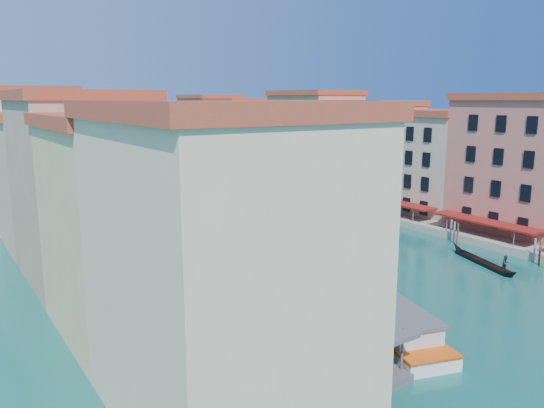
{
  "coord_description": "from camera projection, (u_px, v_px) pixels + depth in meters",
  "views": [
    {
      "loc": [
        -40.02,
        -18.32,
        19.05
      ],
      "look_at": [
        -0.59,
        41.02,
        5.03
      ],
      "focal_mm": 35.0,
      "sensor_mm": 36.0,
      "label": 1
    }
  ],
  "objects": [
    {
      "name": "motorboat_far",
      "position": [
        178.0,
        185.0,
        116.95
      ],
      "size": [
        3.99,
        6.79,
        1.34
      ],
      "rotation": [
        0.0,
        0.0,
        0.32
      ],
      "color": "silver",
      "rests_on": "ground"
    },
    {
      "name": "vaporetto_near",
      "position": [
        374.0,
        310.0,
        45.7
      ],
      "size": [
        9.4,
        19.18,
        2.79
      ],
      "rotation": [
        0.0,
        0.0,
        -0.29
      ],
      "color": "white",
      "rests_on": "ground"
    },
    {
      "name": "quay",
      "position": [
        300.0,
        195.0,
        105.36
      ],
      "size": [
        4.0,
        140.0,
        1.0
      ],
      "primitive_type": "cube",
      "color": "gray",
      "rests_on": "ground"
    },
    {
      "name": "left_bank_palazzos",
      "position": [
        37.0,
        165.0,
        77.25
      ],
      "size": [
        12.8,
        128.4,
        21.0
      ],
      "color": "beige",
      "rests_on": "ground"
    },
    {
      "name": "mooring_poles_right",
      "position": [
        437.0,
        229.0,
        74.04
      ],
      "size": [
        1.44,
        54.24,
        3.2
      ],
      "color": "brown",
      "rests_on": "ground"
    },
    {
      "name": "gondola_right",
      "position": [
        484.0,
        261.0,
        62.16
      ],
      "size": [
        4.88,
        11.91,
        2.45
      ],
      "rotation": [
        0.0,
        0.0,
        -0.33
      ],
      "color": "black",
      "rests_on": "ground"
    },
    {
      "name": "vaporetto_far",
      "position": [
        178.0,
        213.0,
        84.06
      ],
      "size": [
        5.1,
        21.83,
        3.24
      ],
      "rotation": [
        0.0,
        0.0,
        0.01
      ],
      "color": "silver",
      "rests_on": "ground"
    },
    {
      "name": "motorboat_mid",
      "position": [
        244.0,
        219.0,
        83.34
      ],
      "size": [
        3.64,
        7.24,
        1.44
      ],
      "rotation": [
        0.0,
        0.0,
        -0.22
      ],
      "color": "white",
      "rests_on": "ground"
    },
    {
      "name": "vaporetto_stop",
      "position": [
        313.0,
        330.0,
        41.23
      ],
      "size": [
        5.4,
        16.4,
        3.65
      ],
      "color": "#565658",
      "rests_on": "ground"
    },
    {
      "name": "gondola_fore",
      "position": [
        275.0,
        244.0,
        69.77
      ],
      "size": [
        3.87,
        11.44,
        2.32
      ],
      "rotation": [
        0.0,
        0.0,
        0.26
      ],
      "color": "black",
      "rests_on": "ground"
    },
    {
      "name": "right_bank_palazzos",
      "position": [
        332.0,
        146.0,
        107.91
      ],
      "size": [
        12.8,
        128.4,
        21.0
      ],
      "color": "#9E493E",
      "rests_on": "ground"
    },
    {
      "name": "gondola_far",
      "position": [
        327.0,
        215.0,
        87.3
      ],
      "size": [
        3.82,
        13.12,
        1.87
      ],
      "rotation": [
        0.0,
        0.0,
        -0.22
      ],
      "color": "black",
      "rests_on": "ground"
    },
    {
      "name": "restaurant_awnings",
      "position": [
        489.0,
        222.0,
        70.66
      ],
      "size": [
        3.2,
        44.55,
        3.12
      ],
      "color": "maroon",
      "rests_on": "ground"
    },
    {
      "name": "mooring_poles_left",
      "position": [
        287.0,
        340.0,
        39.9
      ],
      "size": [
        0.24,
        8.24,
        3.2
      ],
      "color": "brown",
      "rests_on": "ground"
    }
  ]
}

